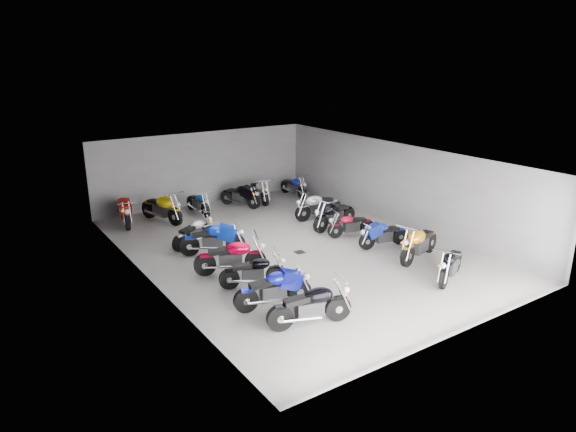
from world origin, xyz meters
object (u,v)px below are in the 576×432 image
Objects in this scene: motorcycle_left_d at (231,257)px; motorcycle_back_b at (162,208)px; motorcycle_right_a at (451,264)px; motorcycle_right_d at (351,225)px; drain_grate at (300,252)px; motorcycle_right_c at (383,234)px; motorcycle_right_b at (419,243)px; motorcycle_back_f at (294,186)px; motorcycle_back_c at (198,203)px; motorcycle_right_e at (334,215)px; motorcycle_left_a at (311,306)px; motorcycle_left_b at (274,289)px; motorcycle_left_f at (194,232)px; motorcycle_back_e at (259,191)px; motorcycle_back_a at (124,210)px; motorcycle_back_d at (240,196)px; motorcycle_right_f at (318,206)px; motorcycle_left_c at (254,271)px; motorcycle_left_e at (213,239)px.

motorcycle_back_b reaches higher than motorcycle_left_d.
motorcycle_right_a is 1.06× the size of motorcycle_right_d.
motorcycle_right_c reaches higher than drain_grate.
motorcycle_back_f is at bearing -24.09° from motorcycle_right_b.
motorcycle_right_c is 8.11m from motorcycle_back_c.
motorcycle_left_a is at bearing 126.73° from motorcycle_right_e.
motorcycle_right_a is at bearing 105.78° from motorcycle_back_c.
motorcycle_left_b is 1.08× the size of motorcycle_back_f.
motorcycle_right_b reaches higher than motorcycle_back_c.
motorcycle_left_f is 5.93m from motorcycle_back_e.
drain_grate is at bearing 131.28° from motorcycle_back_a.
motorcycle_right_e is at bearing 83.54° from motorcycle_back_d.
motorcycle_right_d is at bearing 174.57° from motorcycle_right_f.
motorcycle_right_b is (5.54, -5.31, 0.09)m from motorcycle_left_f.
motorcycle_back_f is (6.68, 3.55, 0.00)m from motorcycle_left_f.
motorcycle_right_d is at bearing 130.49° from motorcycle_left_c.
motorcycle_back_a is at bearing -157.66° from motorcycle_left_a.
motorcycle_right_f reaches higher than motorcycle_back_e.
motorcycle_left_b is 1.00× the size of motorcycle_back_e.
motorcycle_left_e is at bearing 78.57° from motorcycle_right_e.
motorcycle_right_d is at bearing -9.68° from motorcycle_right_b.
motorcycle_left_a is at bearing -22.32° from motorcycle_left_f.
motorcycle_left_d is (-0.13, 3.91, 0.01)m from motorcycle_left_a.
motorcycle_right_d is at bearing 103.52° from motorcycle_back_e.
motorcycle_left_c is at bearing 38.96° from motorcycle_back_d.
motorcycle_back_c is (-3.48, 5.76, 0.02)m from motorcycle_right_d.
motorcycle_back_b is at bearing -165.00° from motorcycle_left_a.
motorcycle_right_e is (-0.30, 4.02, -0.01)m from motorcycle_right_b.
motorcycle_back_e is (4.74, 7.66, 0.04)m from motorcycle_left_c.
motorcycle_back_a is at bearing -8.38° from motorcycle_back_c.
motorcycle_back_f is (6.84, 9.06, -0.04)m from motorcycle_left_b.
motorcycle_right_f is at bearing 111.53° from motorcycle_back_e.
motorcycle_right_f reaches higher than drain_grate.
motorcycle_left_a is at bearing 71.89° from motorcycle_back_b.
motorcycle_back_a reaches higher than motorcycle_back_c.
motorcycle_back_b is (-0.15, 4.36, 0.04)m from motorcycle_left_e.
motorcycle_back_f is at bearing 155.29° from motorcycle_left_b.
motorcycle_left_f is 0.82× the size of motorcycle_right_e.
motorcycle_back_b is 3.67m from motorcycle_back_d.
motorcycle_left_b is at bearing -134.61° from drain_grate.
motorcycle_left_b is 0.94× the size of motorcycle_right_e.
motorcycle_right_f reaches higher than motorcycle_left_b.
motorcycle_right_c is 0.98× the size of motorcycle_back_d.
motorcycle_right_f is 5.05m from motorcycle_back_c.
motorcycle_back_d is at bearing 176.47° from motorcycle_back_c.
motorcycle_right_c is 8.82m from motorcycle_back_b.
motorcycle_back_e reaches higher than motorcycle_left_c.
motorcycle_left_a is 5.68m from motorcycle_right_b.
motorcycle_right_b is 1.01× the size of motorcycle_right_e.
motorcycle_right_a is at bearing 74.64° from motorcycle_left_d.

